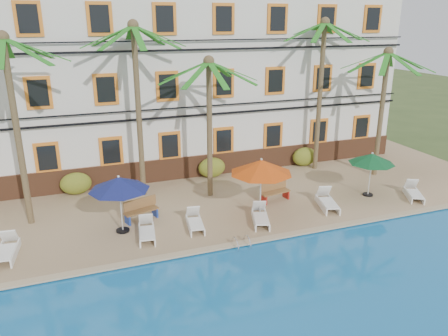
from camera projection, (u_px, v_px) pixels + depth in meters
name	position (u px, v px, depth m)	size (l,w,h in m)	color
ground	(248.00, 237.00, 17.86)	(100.00, 100.00, 0.00)	#384C23
pool_deck	(209.00, 191.00, 22.26)	(30.00, 12.00, 0.25)	tan
pool_coping	(257.00, 240.00, 16.97)	(30.00, 0.35, 0.06)	tan
hotel_building	(181.00, 76.00, 24.98)	(25.40, 6.44, 10.22)	silver
palm_a	(13.00, 104.00, 16.89)	(4.64, 4.64, 7.81)	brown
palm_b	(137.00, 87.00, 19.79)	(4.64, 4.64, 8.20)	brown
palm_c	(209.00, 106.00, 20.02)	(4.64, 4.64, 6.67)	brown
palm_d	(321.00, 75.00, 23.53)	(4.64, 4.64, 8.30)	brown
palm_e	(384.00, 93.00, 22.82)	(4.64, 4.64, 6.87)	brown
shrub_left	(76.00, 183.00, 21.38)	(1.50, 0.90, 1.10)	#215819
shrub_mid	(212.00, 168.00, 23.68)	(1.50, 0.90, 1.10)	#215819
shrub_right	(304.00, 157.00, 25.56)	(1.50, 0.90, 1.10)	#215819
umbrella_blue	(119.00, 184.00, 17.09)	(2.42, 2.42, 2.42)	black
umbrella_red	(261.00, 167.00, 18.33)	(2.69, 2.69, 2.69)	black
umbrella_green	(372.00, 159.00, 20.80)	(2.20, 2.20, 2.21)	black
lounger_a	(7.00, 250.00, 15.80)	(0.82, 1.85, 0.85)	white
lounger_b	(147.00, 231.00, 17.23)	(0.86, 1.79, 0.81)	white
lounger_c	(195.00, 222.00, 18.02)	(0.83, 1.73, 0.79)	white
lounger_d	(260.00, 217.00, 18.47)	(1.13, 1.84, 0.82)	white
lounger_e	(327.00, 201.00, 19.96)	(1.13, 1.96, 0.87)	white
lounger_f	(414.00, 192.00, 21.03)	(1.35, 1.80, 0.81)	white
bench_left	(140.00, 209.00, 18.67)	(1.57, 0.89, 0.93)	olive
bench_right	(274.00, 191.00, 20.68)	(1.56, 0.73, 0.93)	olive
pool_ladder	(241.00, 245.00, 16.66)	(0.54, 0.74, 0.74)	silver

